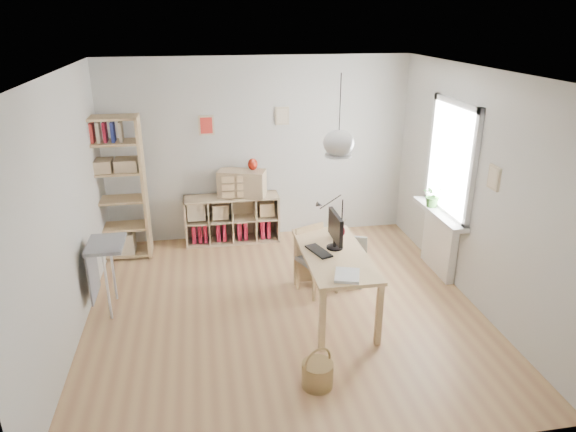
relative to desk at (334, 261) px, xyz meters
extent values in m
plane|color=tan|center=(-0.55, 0.15, -0.66)|extent=(4.50, 4.50, 0.00)
plane|color=silver|center=(-0.55, 2.40, 0.69)|extent=(4.50, 0.00, 4.50)
plane|color=silver|center=(-0.55, -2.10, 0.69)|extent=(4.50, 0.00, 4.50)
plane|color=silver|center=(-2.80, 0.15, 0.69)|extent=(0.00, 4.50, 4.50)
plane|color=silver|center=(1.70, 0.15, 0.69)|extent=(0.00, 4.50, 4.50)
plane|color=silver|center=(-0.55, 0.15, 2.04)|extent=(4.50, 4.50, 0.00)
cylinder|color=black|center=(0.00, 0.00, 1.70)|extent=(0.01, 0.01, 0.68)
ellipsoid|color=white|center=(0.00, 0.00, 1.34)|extent=(0.32, 0.32, 0.27)
cube|color=white|center=(1.69, 0.75, 0.89)|extent=(0.03, 1.00, 1.30)
cube|color=white|center=(1.66, 0.21, 0.89)|extent=(0.06, 0.08, 1.46)
cube|color=white|center=(1.66, 1.29, 0.89)|extent=(0.06, 0.08, 1.46)
cube|color=white|center=(1.66, 0.75, 1.58)|extent=(0.06, 1.16, 0.08)
cube|color=white|center=(1.66, 0.75, 0.20)|extent=(0.06, 1.16, 0.08)
cube|color=white|center=(1.64, 0.75, -0.26)|extent=(0.10, 0.80, 0.80)
cube|color=white|center=(1.59, 0.75, 0.17)|extent=(0.22, 1.20, 0.06)
cube|color=#D9B27C|center=(0.00, 0.00, 0.07)|extent=(0.70, 1.50, 0.04)
cube|color=#D9B27C|center=(-0.30, -0.70, -0.30)|extent=(0.06, 0.06, 0.71)
cube|color=#D9B27C|center=(-0.30, 0.70, -0.30)|extent=(0.06, 0.06, 0.71)
cube|color=#D9B27C|center=(0.30, -0.70, -0.30)|extent=(0.06, 0.06, 0.71)
cube|color=#D9B27C|center=(0.30, 0.70, -0.30)|extent=(0.06, 0.06, 0.71)
cube|color=#CBAD86|center=(-1.00, 2.19, -0.64)|extent=(1.40, 0.38, 0.03)
cube|color=#CBAD86|center=(-1.00, 2.19, 0.05)|extent=(1.40, 0.38, 0.03)
cube|color=#CBAD86|center=(-1.69, 2.19, -0.30)|extent=(0.03, 0.38, 0.72)
cube|color=#CBAD86|center=(-0.32, 2.19, -0.30)|extent=(0.03, 0.38, 0.72)
cube|color=#CBAD86|center=(-1.00, 2.37, -0.30)|extent=(1.40, 0.02, 0.72)
cube|color=maroon|center=(-1.58, 2.21, -0.47)|extent=(0.06, 0.26, 0.30)
cube|color=maroon|center=(-1.49, 2.21, -0.47)|extent=(0.05, 0.26, 0.30)
cube|color=maroon|center=(-1.41, 2.21, -0.47)|extent=(0.05, 0.26, 0.30)
cube|color=maroon|center=(-1.22, 2.21, -0.47)|extent=(0.05, 0.26, 0.30)
cube|color=maroon|center=(-1.13, 2.21, -0.47)|extent=(0.05, 0.26, 0.30)
cube|color=maroon|center=(-0.90, 2.21, -0.47)|extent=(0.06, 0.26, 0.30)
cube|color=maroon|center=(-0.81, 2.21, -0.47)|extent=(0.06, 0.26, 0.30)
cube|color=maroon|center=(-0.55, 2.21, -0.47)|extent=(0.06, 0.26, 0.30)
cube|color=maroon|center=(-0.46, 2.21, -0.47)|extent=(0.05, 0.26, 0.30)
cube|color=#D9B27C|center=(-2.96, 1.95, 0.34)|extent=(0.04, 0.38, 2.00)
cube|color=#D9B27C|center=(-2.20, 1.95, 0.34)|extent=(0.04, 0.38, 2.00)
cube|color=#D9B27C|center=(-2.58, 1.95, -0.61)|extent=(0.76, 0.38, 0.03)
cube|color=#D9B27C|center=(-2.58, 1.95, -0.21)|extent=(0.76, 0.38, 0.03)
cube|color=#D9B27C|center=(-2.58, 1.95, 0.19)|extent=(0.76, 0.38, 0.03)
cube|color=#D9B27C|center=(-2.58, 1.95, 0.59)|extent=(0.76, 0.38, 0.03)
cube|color=#D9B27C|center=(-2.58, 1.95, 0.99)|extent=(0.76, 0.38, 0.03)
cube|color=#D9B27C|center=(-2.58, 1.95, 1.32)|extent=(0.76, 0.38, 0.03)
cube|color=#2A369A|center=(-2.86, 1.95, 1.14)|extent=(0.04, 0.18, 0.26)
cube|color=maroon|center=(-2.78, 1.95, 1.14)|extent=(0.04, 0.18, 0.26)
cube|color=beige|center=(-2.70, 1.95, 1.14)|extent=(0.04, 0.18, 0.26)
cube|color=maroon|center=(-2.62, 1.95, 1.14)|extent=(0.04, 0.18, 0.26)
cube|color=#2A369A|center=(-2.52, 1.95, 1.14)|extent=(0.04, 0.18, 0.26)
cube|color=beige|center=(-2.42, 1.95, 1.14)|extent=(0.04, 0.18, 0.26)
cube|color=gray|center=(-2.52, 0.50, 0.17)|extent=(0.40, 0.55, 0.04)
cylinder|color=white|center=(-2.52, 0.28, -0.25)|extent=(0.03, 0.03, 0.82)
cylinder|color=white|center=(-2.52, 0.72, -0.25)|extent=(0.03, 0.03, 0.82)
cube|color=gray|center=(-2.70, 0.50, -0.16)|extent=(0.02, 0.50, 0.62)
cube|color=gray|center=(-0.08, 0.49, -0.23)|extent=(0.53, 0.53, 0.06)
cube|color=#D9B27C|center=(-0.17, 0.26, -0.46)|extent=(0.04, 0.04, 0.40)
cube|color=#D9B27C|center=(-0.30, 0.58, -0.46)|extent=(0.04, 0.04, 0.40)
cube|color=#D9B27C|center=(0.15, 0.40, -0.46)|extent=(0.04, 0.04, 0.40)
cube|color=#D9B27C|center=(0.02, 0.71, -0.46)|extent=(0.04, 0.04, 0.40)
cube|color=#D9B27C|center=(-0.15, 0.66, -0.01)|extent=(0.38, 0.19, 0.36)
cylinder|color=#A28149|center=(-0.46, -1.22, -0.54)|extent=(0.29, 0.29, 0.24)
torus|color=#A28149|center=(-0.46, -1.22, -0.40)|extent=(0.28, 0.14, 0.30)
cube|color=silver|center=(0.32, 0.68, -0.65)|extent=(0.61, 0.53, 0.02)
cube|color=silver|center=(0.10, 0.78, -0.52)|extent=(0.16, 0.33, 0.26)
cube|color=silver|center=(0.55, 0.58, -0.52)|extent=(0.16, 0.33, 0.26)
cube|color=silver|center=(0.26, 0.52, -0.52)|extent=(0.48, 0.22, 0.26)
cube|color=silver|center=(0.39, 0.83, -0.52)|extent=(0.48, 0.22, 0.26)
cube|color=silver|center=(0.45, 0.97, -0.28)|extent=(0.54, 0.36, 0.33)
sphere|color=yellow|center=(0.19, 0.68, -0.46)|extent=(0.11, 0.11, 0.11)
sphere|color=#1A72BC|center=(0.42, 0.68, -0.46)|extent=(0.11, 0.11, 0.11)
sphere|color=#D5511A|center=(0.30, 0.67, -0.46)|extent=(0.11, 0.11, 0.11)
sphere|color=#2D7C35|center=(0.42, 0.56, -0.46)|extent=(0.11, 0.11, 0.11)
cylinder|color=black|center=(0.04, 0.13, 0.10)|extent=(0.19, 0.19, 0.02)
cylinder|color=black|center=(0.04, 0.13, 0.15)|extent=(0.04, 0.04, 0.09)
cube|color=black|center=(0.04, 0.13, 0.35)|extent=(0.05, 0.48, 0.31)
cube|color=black|center=(-0.17, 0.06, 0.10)|extent=(0.26, 0.41, 0.02)
cylinder|color=black|center=(0.27, 0.67, 0.11)|extent=(0.05, 0.05, 0.04)
cylinder|color=black|center=(0.27, 0.67, 0.29)|extent=(0.01, 0.01, 0.36)
cone|color=black|center=(-0.04, 0.59, 0.46)|extent=(0.09, 0.06, 0.08)
sphere|color=#43090F|center=(0.15, 0.41, 0.18)|extent=(0.17, 0.17, 0.17)
cube|color=white|center=(-0.02, -0.56, 0.11)|extent=(0.33, 0.37, 0.03)
cube|color=#CBAD86|center=(-0.83, 2.19, 0.26)|extent=(0.75, 0.51, 0.39)
ellipsoid|color=maroon|center=(-0.67, 2.19, 0.54)|extent=(0.14, 0.14, 0.17)
imported|color=#2B5921|center=(1.57, 0.94, 0.36)|extent=(0.33, 0.30, 0.31)
camera|label=1|loc=(-1.40, -5.00, 2.58)|focal=32.00mm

